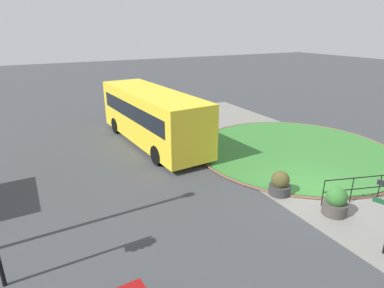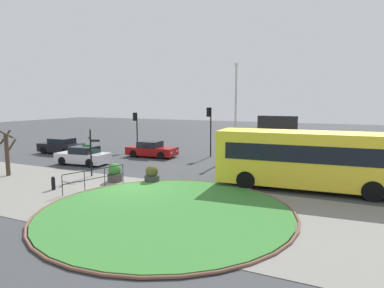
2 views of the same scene
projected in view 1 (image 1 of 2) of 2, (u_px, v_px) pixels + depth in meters
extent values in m
plane|color=#3D3F42|center=(314.00, 190.00, 13.54)|extent=(120.00, 120.00, 0.00)
cube|color=gray|center=(344.00, 180.00, 14.39)|extent=(32.00, 8.11, 0.02)
cylinder|color=#387A33|center=(295.00, 150.00, 17.78)|extent=(10.70, 10.70, 0.10)
torus|color=brown|center=(295.00, 150.00, 17.77)|extent=(11.01, 11.01, 0.11)
cube|color=#195128|center=(383.00, 202.00, 9.34)|extent=(0.53, 0.21, 0.15)
cube|color=black|center=(368.00, 177.00, 12.26)|extent=(1.10, 3.52, 0.03)
cube|color=black|center=(366.00, 188.00, 12.42)|extent=(1.10, 3.52, 0.03)
cylinder|color=black|center=(323.00, 194.00, 12.12)|extent=(0.04, 0.04, 1.08)
cylinder|color=black|center=(352.00, 191.00, 12.33)|extent=(0.04, 0.04, 1.08)
cylinder|color=black|center=(379.00, 188.00, 12.55)|extent=(0.04, 0.04, 1.08)
cube|color=yellow|center=(152.00, 115.00, 18.47)|extent=(9.64, 3.25, 2.84)
cube|color=black|center=(130.00, 112.00, 17.68)|extent=(8.33, 0.61, 0.88)
cube|color=black|center=(172.00, 106.00, 18.98)|extent=(8.33, 0.61, 0.88)
cube|color=black|center=(123.00, 98.00, 22.21)|extent=(0.17, 2.12, 1.10)
cube|color=black|center=(122.00, 83.00, 21.85)|extent=(0.12, 1.42, 0.28)
cylinder|color=black|center=(116.00, 125.00, 20.71)|extent=(1.02, 0.37, 1.00)
cylinder|color=black|center=(150.00, 120.00, 21.89)|extent=(1.02, 0.37, 1.00)
cylinder|color=black|center=(157.00, 155.00, 15.87)|extent=(1.02, 0.37, 1.00)
cylinder|color=black|center=(197.00, 146.00, 17.06)|extent=(1.02, 0.37, 1.00)
cylinder|color=#383838|center=(279.00, 190.00, 13.09)|extent=(0.88, 0.88, 0.43)
sphere|color=#4C4723|center=(280.00, 180.00, 12.94)|extent=(0.74, 0.74, 0.74)
cylinder|color=#47423D|center=(335.00, 208.00, 11.67)|extent=(0.88, 0.88, 0.49)
sphere|color=#33702D|center=(337.00, 197.00, 11.51)|extent=(0.74, 0.74, 0.74)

